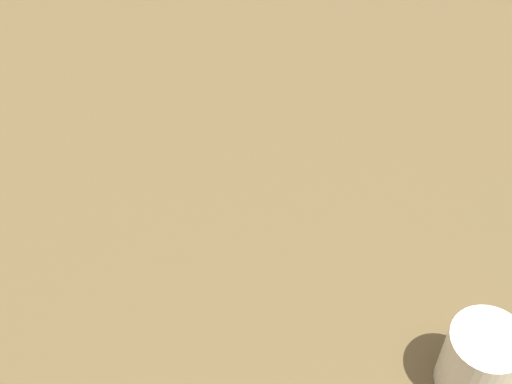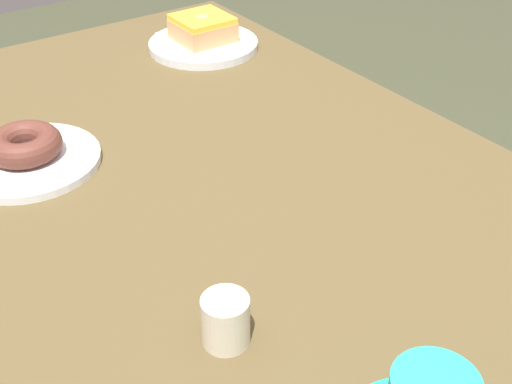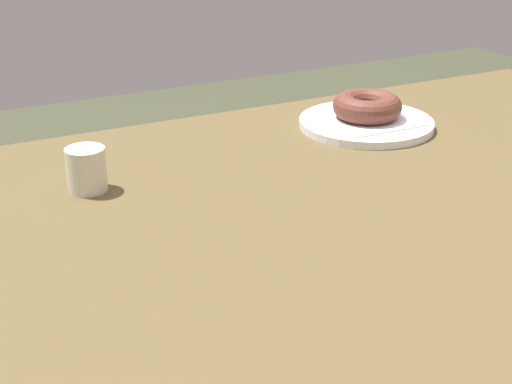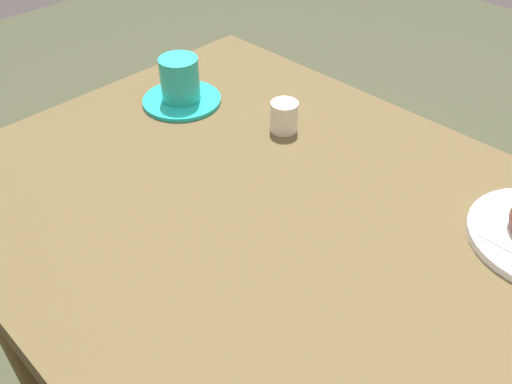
# 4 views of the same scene
# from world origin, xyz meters

# --- Properties ---
(table) EXTENTS (1.26, 0.76, 0.74)m
(table) POSITION_xyz_m (0.00, 0.00, 0.67)
(table) COLOR #4F4125
(table) RESTS_ON ground_plane
(sugar_jar) EXTENTS (0.05, 0.05, 0.06)m
(sugar_jar) POSITION_xyz_m (0.27, -0.17, 0.77)
(sugar_jar) COLOR beige
(sugar_jar) RESTS_ON table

